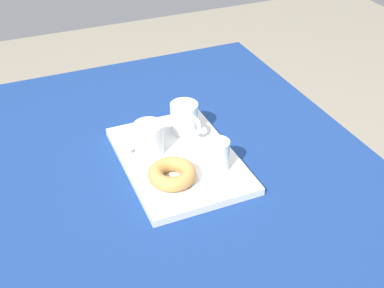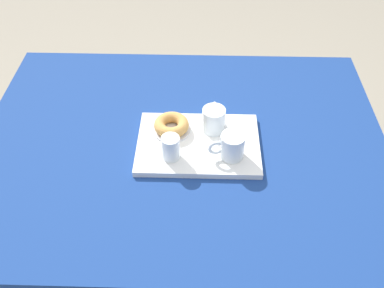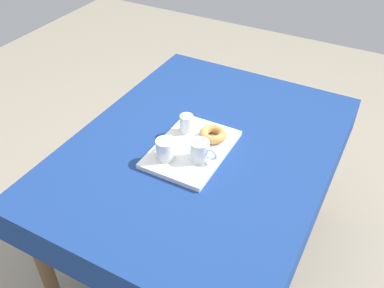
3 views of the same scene
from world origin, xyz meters
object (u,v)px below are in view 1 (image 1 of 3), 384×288
at_px(tea_mug_right, 148,139).
at_px(water_glass_near, 218,157).
at_px(dining_table, 180,201).
at_px(donut_plate_left, 172,181).
at_px(serving_tray, 179,159).
at_px(tea_mug_left, 185,119).
at_px(sugar_donut_left, 172,174).

height_order(tea_mug_right, water_glass_near, tea_mug_right).
bearing_deg(dining_table, donut_plate_left, -41.11).
distance_m(serving_tray, tea_mug_left, 0.14).
relative_size(dining_table, serving_tray, 3.43).
distance_m(tea_mug_left, sugar_donut_left, 0.24).
bearing_deg(serving_tray, tea_mug_right, -127.51).
distance_m(water_glass_near, sugar_donut_left, 0.13).
height_order(water_glass_near, sugar_donut_left, water_glass_near).
distance_m(water_glass_near, donut_plate_left, 0.13).
xyz_separation_m(water_glass_near, sugar_donut_left, (0.01, -0.13, -0.01)).
xyz_separation_m(serving_tray, donut_plate_left, (0.10, -0.06, 0.01)).
relative_size(water_glass_near, sugar_donut_left, 0.70).
xyz_separation_m(dining_table, tea_mug_left, (-0.17, 0.08, 0.15)).
height_order(dining_table, sugar_donut_left, sugar_donut_left).
relative_size(tea_mug_left, tea_mug_right, 0.99).
height_order(dining_table, serving_tray, serving_tray).
relative_size(serving_tray, tea_mug_left, 3.45).
bearing_deg(serving_tray, dining_table, -20.99).
distance_m(donut_plate_left, sugar_donut_left, 0.02).
bearing_deg(water_glass_near, tea_mug_right, -134.91).
bearing_deg(dining_table, sugar_donut_left, -41.11).
bearing_deg(donut_plate_left, serving_tray, 149.91).
bearing_deg(tea_mug_left, tea_mug_right, -66.13).
distance_m(serving_tray, water_glass_near, 0.13).
bearing_deg(tea_mug_right, serving_tray, 52.49).
distance_m(tea_mug_right, water_glass_near, 0.20).
distance_m(tea_mug_right, donut_plate_left, 0.15).
bearing_deg(dining_table, water_glass_near, 71.55).
bearing_deg(donut_plate_left, water_glass_near, 92.77).
relative_size(tea_mug_left, donut_plate_left, 0.91).
relative_size(tea_mug_right, sugar_donut_left, 1.00).
relative_size(dining_table, tea_mug_left, 11.83).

